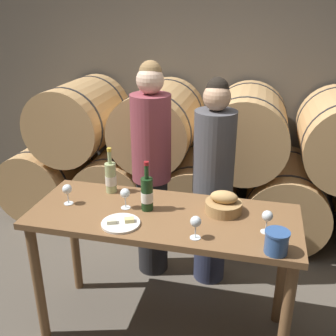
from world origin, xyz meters
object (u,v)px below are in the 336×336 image
at_px(blue_crock, 277,241).
at_px(wine_glass_left, 125,194).
at_px(tasting_table, 163,233).
at_px(wine_glass_right, 267,217).
at_px(wine_bottle_red, 147,194).
at_px(cheese_plate, 121,223).
at_px(wine_glass_center, 196,223).
at_px(wine_glass_far_left, 67,190).
at_px(bread_basket, 224,204).
at_px(person_left, 152,171).
at_px(person_right, 213,183).
at_px(wine_bottle_white, 111,177).

relative_size(blue_crock, wine_glass_left, 0.95).
height_order(tasting_table, wine_glass_right, wine_glass_right).
height_order(wine_bottle_red, cheese_plate, wine_bottle_red).
relative_size(blue_crock, wine_glass_center, 0.95).
distance_m(wine_glass_far_left, wine_glass_center, 0.88).
bearing_deg(blue_crock, wine_glass_left, 163.34).
distance_m(wine_bottle_red, bread_basket, 0.47).
height_order(tasting_table, wine_glass_center, wine_glass_center).
bearing_deg(wine_glass_right, wine_glass_center, -157.84).
xyz_separation_m(person_left, wine_glass_far_left, (-0.37, -0.65, 0.10)).
bearing_deg(tasting_table, bread_basket, 17.21).
height_order(person_right, wine_glass_far_left, person_right).
xyz_separation_m(person_right, bread_basket, (0.13, -0.53, 0.11)).
height_order(tasting_table, wine_glass_left, wine_glass_left).
xyz_separation_m(tasting_table, wine_glass_far_left, (-0.62, -0.01, 0.23)).
bearing_deg(blue_crock, person_left, 135.60).
distance_m(tasting_table, cheese_plate, 0.31).
bearing_deg(wine_glass_far_left, person_left, 60.71).
height_order(wine_bottle_red, bread_basket, wine_bottle_red).
height_order(tasting_table, cheese_plate, cheese_plate).
distance_m(wine_glass_far_left, wine_glass_right, 1.23).
bearing_deg(cheese_plate, wine_bottle_red, 64.99).
relative_size(wine_bottle_white, wine_glass_center, 2.35).
distance_m(person_right, wine_glass_far_left, 1.08).
height_order(bread_basket, wine_glass_center, bread_basket).
height_order(wine_bottle_white, wine_glass_center, wine_bottle_white).
distance_m(tasting_table, wine_glass_left, 0.34).
bearing_deg(bread_basket, wine_glass_far_left, -172.77).
bearing_deg(wine_glass_center, wine_glass_right, 22.16).
bearing_deg(tasting_table, wine_bottle_white, 152.70).
xyz_separation_m(cheese_plate, wine_glass_far_left, (-0.41, 0.17, 0.09)).
bearing_deg(wine_bottle_red, wine_glass_far_left, -174.91).
bearing_deg(bread_basket, wine_glass_right, -34.46).
xyz_separation_m(blue_crock, wine_glass_center, (-0.42, 0.04, 0.03)).
xyz_separation_m(person_right, wine_glass_far_left, (-0.84, -0.65, 0.16)).
relative_size(person_left, wine_glass_far_left, 12.85).
bearing_deg(cheese_plate, wine_glass_center, -5.09).
bearing_deg(blue_crock, tasting_table, 158.92).
bearing_deg(wine_bottle_red, person_right, 61.47).
bearing_deg(wine_glass_right, tasting_table, 173.72).
height_order(person_left, wine_glass_center, person_left).
distance_m(wine_bottle_red, wine_glass_far_left, 0.51).
bearing_deg(wine_bottle_red, bread_basket, 9.57).
bearing_deg(blue_crock, wine_bottle_white, 156.45).
bearing_deg(bread_basket, blue_crock, -49.80).
xyz_separation_m(wine_bottle_white, cheese_plate, (0.21, -0.39, -0.10)).
bearing_deg(tasting_table, wine_glass_center, -42.83).
height_order(person_right, wine_bottle_red, person_right).
distance_m(tasting_table, wine_glass_center, 0.40).
bearing_deg(person_right, bread_basket, -76.12).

